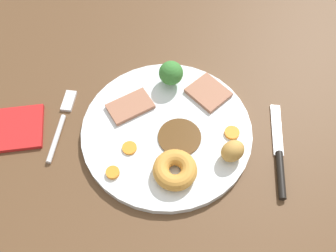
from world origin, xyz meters
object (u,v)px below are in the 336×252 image
(carrot_coin_front, at_px, (129,148))
(carrot_coin_side, at_px, (113,173))
(dinner_plate, at_px, (168,131))
(roast_potato_left, at_px, (233,151))
(fork, at_px, (62,122))
(meat_slice_main, at_px, (130,106))
(yorkshire_pudding, at_px, (175,170))
(folded_napkin, at_px, (12,129))
(carrot_coin_back, at_px, (232,133))
(broccoli_floret, at_px, (171,73))
(knife, at_px, (279,157))
(meat_slice_under, at_px, (208,93))

(carrot_coin_front, relative_size, carrot_coin_side, 1.12)
(carrot_coin_side, bearing_deg, dinner_plate, 51.55)
(roast_potato_left, relative_size, fork, 0.27)
(meat_slice_main, xyz_separation_m, yorkshire_pudding, (0.10, -0.12, 0.01))
(folded_napkin, bearing_deg, meat_slice_main, 18.67)
(carrot_coin_back, bearing_deg, broccoli_floret, 141.21)
(yorkshire_pudding, distance_m, broccoli_floret, 0.19)
(knife, bearing_deg, yorkshire_pudding, 105.91)
(carrot_coin_back, distance_m, fork, 0.30)
(meat_slice_under, distance_m, knife, 0.17)
(roast_potato_left, relative_size, carrot_coin_front, 1.65)
(broccoli_floret, relative_size, fork, 0.33)
(yorkshire_pudding, height_order, knife, yorkshire_pudding)
(dinner_plate, distance_m, folded_napkin, 0.28)
(yorkshire_pudding, relative_size, knife, 0.39)
(knife, relative_size, folded_napkin, 1.69)
(carrot_coin_front, bearing_deg, carrot_coin_side, -109.99)
(carrot_coin_back, bearing_deg, carrot_coin_front, -162.36)
(yorkshire_pudding, xyz_separation_m, carrot_coin_back, (0.09, 0.09, -0.01))
(meat_slice_main, distance_m, carrot_coin_front, 0.08)
(meat_slice_under, xyz_separation_m, yorkshire_pudding, (-0.04, -0.17, 0.01))
(fork, bearing_deg, folded_napkin, 106.38)
(carrot_coin_front, distance_m, broccoli_floret, 0.16)
(dinner_plate, distance_m, broccoli_floret, 0.11)
(carrot_coin_side, distance_m, fork, 0.15)
(roast_potato_left, distance_m, broccoli_floret, 0.19)
(meat_slice_under, bearing_deg, yorkshire_pudding, -103.34)
(broccoli_floret, bearing_deg, meat_slice_under, -12.70)
(roast_potato_left, distance_m, carrot_coin_side, 0.20)
(carrot_coin_back, bearing_deg, fork, -177.55)
(meat_slice_under, height_order, broccoli_floret, broccoli_floret)
(carrot_coin_back, height_order, folded_napkin, carrot_coin_back)
(roast_potato_left, distance_m, folded_napkin, 0.39)
(yorkshire_pudding, distance_m, roast_potato_left, 0.10)
(meat_slice_main, xyz_separation_m, fork, (-0.12, -0.04, -0.01))
(carrot_coin_side, relative_size, broccoli_floret, 0.44)
(dinner_plate, xyz_separation_m, yorkshire_pudding, (0.02, -0.08, 0.02))
(meat_slice_under, xyz_separation_m, roast_potato_left, (0.05, -0.13, 0.02))
(meat_slice_main, distance_m, carrot_coin_back, 0.19)
(yorkshire_pudding, relative_size, carrot_coin_back, 2.77)
(dinner_plate, height_order, meat_slice_under, meat_slice_under)
(broccoli_floret, height_order, fork, broccoli_floret)
(fork, bearing_deg, knife, -93.40)
(carrot_coin_front, height_order, carrot_coin_side, carrot_coin_side)
(yorkshire_pudding, relative_size, roast_potato_left, 1.74)
(carrot_coin_back, bearing_deg, carrot_coin_side, -151.22)
(yorkshire_pudding, xyz_separation_m, roast_potato_left, (0.09, 0.04, 0.01))
(broccoli_floret, bearing_deg, knife, -31.80)
(dinner_plate, bearing_deg, meat_slice_main, 154.25)
(roast_potato_left, height_order, fork, roast_potato_left)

